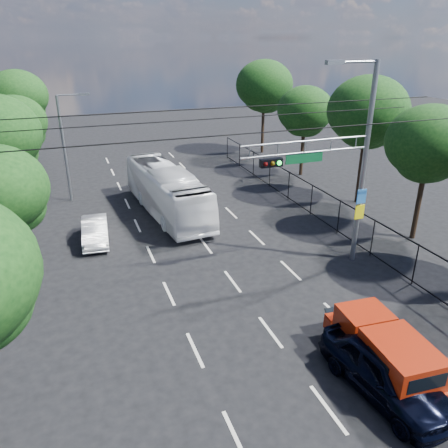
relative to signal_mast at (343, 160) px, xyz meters
name	(u,v)px	position (x,y,z in m)	size (l,w,h in m)	color
ground	(328,409)	(-5.28, -7.99, -5.24)	(120.00, 120.00, 0.00)	black
lane_markings	(195,231)	(-5.28, 6.01, -5.24)	(6.12, 38.00, 0.01)	beige
signal_mast	(343,160)	(0.00, 0.00, 0.00)	(6.43, 0.39, 9.50)	slate
streetlight_left	(66,143)	(-11.62, 14.01, -1.30)	(2.09, 0.22, 7.08)	slate
utility_wires	(227,119)	(-5.28, 0.84, 1.99)	(22.00, 5.04, 0.74)	black
fence_right	(327,209)	(2.32, 4.18, -4.21)	(0.06, 34.03, 2.00)	black
tree_right_b	(429,149)	(5.93, 1.03, -0.19)	(4.50, 4.50, 7.31)	black
tree_right_c	(367,116)	(6.53, 7.03, 0.49)	(5.10, 5.10, 8.29)	black
tree_right_d	(305,114)	(6.13, 14.03, -0.39)	(4.32, 4.32, 7.02)	black
tree_right_e	(264,89)	(6.33, 22.03, 0.69)	(5.28, 5.28, 8.58)	black
tree_left_d	(16,126)	(-14.67, 17.03, -0.52)	(4.20, 4.20, 6.83)	black
tree_left_e	(18,100)	(-14.87, 25.03, 0.29)	(4.92, 4.92, 7.99)	black
red_pickup	(382,348)	(-2.79, -7.15, -4.30)	(2.06, 4.85, 1.76)	black
navy_hatchback	(386,372)	(-3.28, -7.96, -4.44)	(1.90, 4.72, 1.61)	black
white_bus	(166,191)	(-6.08, 9.52, -3.78)	(2.46, 10.51, 2.93)	white
white_van	(95,231)	(-10.78, 6.60, -4.61)	(1.33, 3.83, 1.26)	silver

